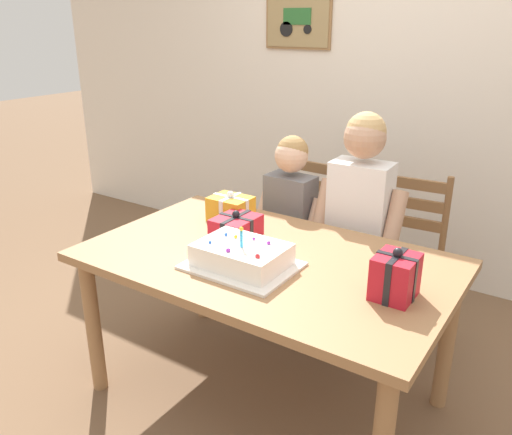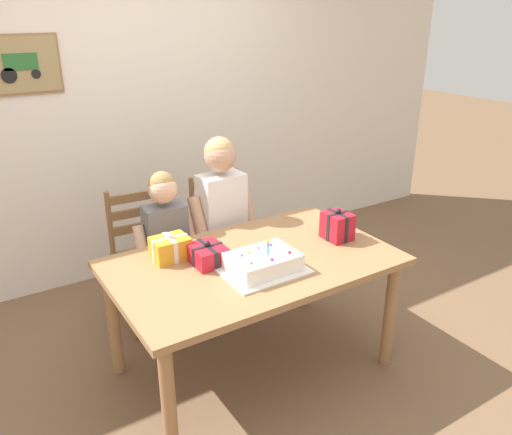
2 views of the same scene
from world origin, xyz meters
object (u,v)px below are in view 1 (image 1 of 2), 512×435
object	(u,v)px
birthday_cake	(242,256)
dining_table	(266,274)
gift_box_corner_small	(236,227)
gift_box_beside_cake	(231,209)
child_older	(359,211)
child_younger	(290,214)
gift_box_red_large	(395,276)
chair_right	(399,257)
chair_left	(301,233)

from	to	relation	value
birthday_cake	dining_table	bearing A→B (deg)	78.59
gift_box_corner_small	birthday_cake	bearing A→B (deg)	-49.97
birthday_cake	gift_box_corner_small	size ratio (longest dim) A/B	2.04
gift_box_beside_cake	child_older	world-z (taller)	child_older
child_older	child_younger	xyz separation A→B (m)	(-0.41, 0.00, -0.10)
gift_box_beside_cake	gift_box_corner_small	xyz separation A→B (m)	(0.15, -0.16, -0.01)
gift_box_red_large	gift_box_corner_small	size ratio (longest dim) A/B	0.93
birthday_cake	chair_right	xyz separation A→B (m)	(0.34, 1.02, -0.32)
gift_box_red_large	gift_box_beside_cake	distance (m)	1.01
child_younger	gift_box_beside_cake	bearing A→B (deg)	-108.74
dining_table	gift_box_corner_small	distance (m)	0.29
birthday_cake	child_older	bearing A→B (deg)	76.95
birthday_cake	gift_box_corner_small	distance (m)	0.32
chair_left	child_younger	size ratio (longest dim) A/B	0.82
chair_right	child_younger	world-z (taller)	child_younger
chair_left	child_older	size ratio (longest dim) A/B	0.72
birthday_cake	chair_left	world-z (taller)	birthday_cake
chair_right	dining_table	bearing A→B (deg)	-109.40
child_older	gift_box_corner_small	bearing A→B (deg)	-125.55
birthday_cake	child_younger	world-z (taller)	child_younger
dining_table	child_older	distance (m)	0.67
chair_right	chair_left	bearing A→B (deg)	179.99
dining_table	chair_left	xyz separation A→B (m)	(-0.31, 0.88, -0.18)
birthday_cake	child_younger	bearing A→B (deg)	106.11
gift_box_red_large	chair_left	distance (m)	1.32
dining_table	gift_box_corner_small	bearing A→B (deg)	157.00
dining_table	chair_left	bearing A→B (deg)	109.45
gift_box_beside_cake	child_older	xyz separation A→B (m)	(0.54, 0.38, -0.02)
chair_right	child_younger	bearing A→B (deg)	-156.93
gift_box_corner_small	chair_right	world-z (taller)	chair_right
child_older	child_younger	world-z (taller)	child_older
dining_table	gift_box_red_large	bearing A→B (deg)	-3.37
dining_table	child_younger	distance (m)	0.69
gift_box_beside_cake	child_younger	size ratio (longest dim) A/B	0.19
dining_table	birthday_cake	distance (m)	0.20
chair_left	chair_right	size ratio (longest dim) A/B	1.00
gift_box_beside_cake	child_younger	world-z (taller)	child_younger
birthday_cake	child_older	size ratio (longest dim) A/B	0.34
gift_box_beside_cake	child_younger	distance (m)	0.42
chair_right	gift_box_red_large	bearing A→B (deg)	-73.52
gift_box_red_large	chair_right	world-z (taller)	gift_box_red_large
chair_left	child_younger	distance (m)	0.33
gift_box_corner_small	chair_left	bearing A→B (deg)	95.66
gift_box_beside_cake	chair_right	distance (m)	0.99
gift_box_beside_cake	child_younger	bearing A→B (deg)	71.26
gift_box_red_large	chair_right	distance (m)	1.02
gift_box_beside_cake	gift_box_red_large	bearing A→B (deg)	-17.02
child_older	dining_table	bearing A→B (deg)	-103.42
chair_left	child_younger	xyz separation A→B (m)	(0.06, -0.24, 0.21)
birthday_cake	child_younger	distance (m)	0.82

